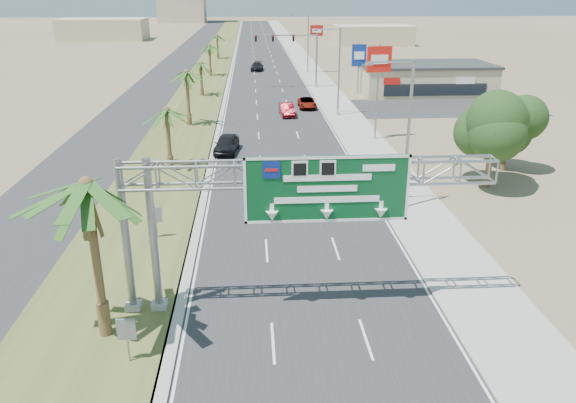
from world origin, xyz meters
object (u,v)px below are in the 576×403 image
(signal_mast, at_px, (303,55))
(car_left_lane, at_px, (227,144))
(car_mid_lane, at_px, (287,110))
(pole_sign_red_near, at_px, (379,65))
(store_building, at_px, (425,80))
(car_right_lane, at_px, (307,103))
(sign_gantry, at_px, (290,186))
(pole_sign_blue, at_px, (359,57))
(palm_near, at_px, (86,185))
(car_far, at_px, (257,67))
(pole_sign_red_far, at_px, (317,34))

(signal_mast, relative_size, car_left_lane, 2.14)
(car_mid_lane, relative_size, pole_sign_red_near, 0.48)
(store_building, relative_size, car_right_lane, 3.88)
(sign_gantry, relative_size, pole_sign_red_near, 1.81)
(car_left_lane, distance_m, car_right_lane, 21.91)
(pole_sign_blue, bearing_deg, signal_mast, 141.53)
(sign_gantry, height_order, pole_sign_red_near, pole_sign_red_near)
(palm_near, distance_m, car_far, 84.17)
(signal_mast, distance_m, pole_sign_red_near, 31.76)
(palm_near, distance_m, pole_sign_red_near, 37.61)
(store_building, xyz_separation_m, car_right_lane, (-17.68, -9.31, -1.36))
(car_left_lane, xyz_separation_m, pole_sign_red_near, (14.55, 3.74, 6.47))
(sign_gantry, distance_m, pole_sign_blue, 57.87)
(sign_gantry, distance_m, car_mid_lane, 42.94)
(store_building, xyz_separation_m, pole_sign_red_near, (-12.47, -25.39, 5.29))
(car_left_lane, bearing_deg, pole_sign_red_near, 21.69)
(signal_mast, xyz_separation_m, car_far, (-6.65, 19.61, -4.11))
(pole_sign_blue, bearing_deg, car_left_lane, -120.80)
(sign_gantry, xyz_separation_m, pole_sign_blue, (13.51, 56.26, -0.91))
(car_far, bearing_deg, car_right_lane, -75.23)
(car_right_lane, height_order, pole_sign_red_far, pole_sign_red_far)
(signal_mast, xyz_separation_m, car_mid_lane, (-3.67, -19.52, -4.12))
(store_building, distance_m, car_right_lane, 20.03)
(store_building, bearing_deg, signal_mast, 160.46)
(car_far, distance_m, pole_sign_red_far, 12.48)
(car_mid_lane, height_order, car_far, car_far)
(palm_near, bearing_deg, car_far, 84.72)
(signal_mast, distance_m, store_building, 18.08)
(car_left_lane, height_order, pole_sign_red_near, pole_sign_red_near)
(pole_sign_blue, bearing_deg, car_mid_lane, -128.57)
(car_far, bearing_deg, sign_gantry, -84.37)
(store_building, bearing_deg, pole_sign_red_far, 120.38)
(pole_sign_red_near, distance_m, pole_sign_blue, 25.83)
(sign_gantry, bearing_deg, car_far, 90.29)
(car_right_lane, bearing_deg, palm_near, -105.32)
(store_building, height_order, pole_sign_red_near, pole_sign_red_near)
(pole_sign_blue, relative_size, pole_sign_red_far, 0.85)
(car_left_lane, relative_size, car_right_lane, 1.04)
(palm_near, relative_size, car_far, 1.64)
(sign_gantry, xyz_separation_m, signal_mast, (6.23, 62.05, -1.21))
(palm_near, distance_m, pole_sign_red_far, 82.22)
(car_far, distance_m, pole_sign_red_near, 52.56)
(car_left_lane, distance_m, car_far, 54.83)
(palm_near, distance_m, car_mid_lane, 46.14)
(pole_sign_red_far, bearing_deg, pole_sign_red_near, -89.37)
(car_far, height_order, pole_sign_blue, pole_sign_blue)
(car_left_lane, distance_m, car_mid_lane, 16.89)
(signal_mast, xyz_separation_m, pole_sign_red_far, (3.83, 16.20, 1.74))
(car_far, bearing_deg, car_left_lane, -88.37)
(store_building, distance_m, pole_sign_blue, 10.06)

